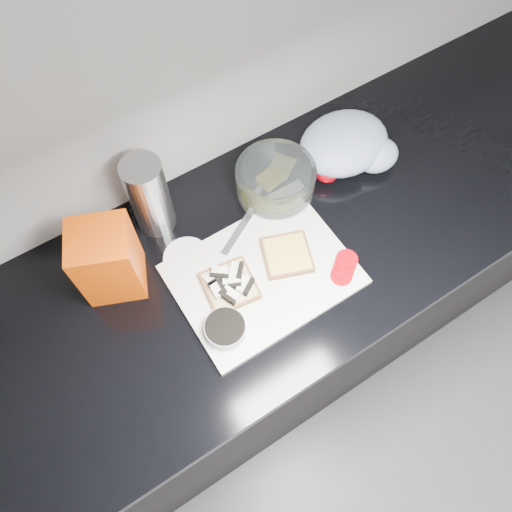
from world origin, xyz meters
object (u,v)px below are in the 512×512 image
Objects in this scene: glass_bowl at (275,180)px; bread_bag at (108,260)px; steel_canister at (149,197)px; cutting_board at (263,274)px.

bread_bag is at bearing -177.95° from glass_bowl.
bread_bag is at bearing -148.16° from steel_canister.
bread_bag reaches higher than glass_bowl.
steel_canister is at bearing 117.84° from cutting_board.
steel_canister is (-0.29, 0.08, 0.07)m from glass_bowl.
glass_bowl is 1.00× the size of bread_bag.
glass_bowl reaches higher than cutting_board.
cutting_board is at bearing -62.16° from steel_canister.
cutting_board is 0.31m from steel_canister.
cutting_board is 2.04× the size of glass_bowl.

